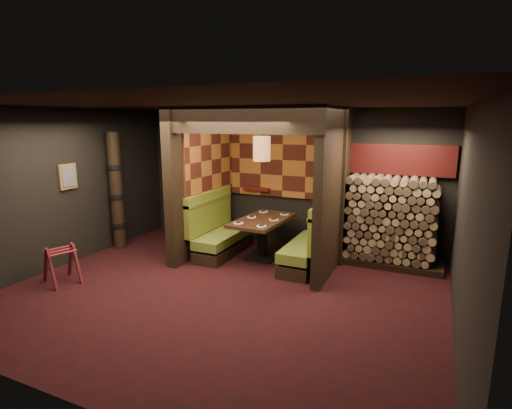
% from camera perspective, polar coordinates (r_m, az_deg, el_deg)
% --- Properties ---
extents(floor, '(6.50, 5.50, 0.02)m').
position_cam_1_polar(floor, '(6.37, -4.96, -12.51)').
color(floor, black).
rests_on(floor, ground).
extents(ceiling, '(6.50, 5.50, 0.02)m').
position_cam_1_polar(ceiling, '(5.81, -5.48, 14.22)').
color(ceiling, black).
rests_on(ceiling, ground).
extents(wall_back, '(6.50, 0.02, 2.85)m').
position_cam_1_polar(wall_back, '(8.40, 4.13, 3.72)').
color(wall_back, black).
rests_on(wall_back, ground).
extents(wall_front, '(6.50, 0.02, 2.85)m').
position_cam_1_polar(wall_front, '(3.86, -26.00, -7.42)').
color(wall_front, black).
rests_on(wall_front, ground).
extents(wall_left, '(0.02, 5.50, 2.85)m').
position_cam_1_polar(wall_left, '(8.03, -25.90, 2.16)').
color(wall_left, black).
rests_on(wall_left, ground).
extents(wall_right, '(0.02, 5.50, 2.85)m').
position_cam_1_polar(wall_right, '(5.19, 27.94, -2.84)').
color(wall_right, black).
rests_on(wall_right, ground).
extents(partition_left, '(0.20, 2.20, 2.85)m').
position_cam_1_polar(partition_left, '(8.00, -7.80, 3.23)').
color(partition_left, black).
rests_on(partition_left, floor).
extents(partition_right, '(0.15, 2.10, 2.85)m').
position_cam_1_polar(partition_right, '(7.02, 11.08, 1.90)').
color(partition_right, black).
rests_on(partition_right, floor).
extents(header_beam, '(2.85, 0.18, 0.44)m').
position_cam_1_polar(header_beam, '(6.43, -2.47, 11.99)').
color(header_beam, black).
rests_on(header_beam, partition_left).
extents(tapa_back_panel, '(2.40, 0.06, 1.55)m').
position_cam_1_polar(tapa_back_panel, '(8.31, 3.89, 6.38)').
color(tapa_back_panel, '#98551F').
rests_on(tapa_back_panel, wall_back).
extents(tapa_side_panel, '(0.04, 1.85, 1.45)m').
position_cam_1_polar(tapa_side_panel, '(8.04, -6.49, 6.36)').
color(tapa_side_panel, '#98551F').
rests_on(tapa_side_panel, partition_left).
extents(lacquer_shelf, '(0.60, 0.12, 0.07)m').
position_cam_1_polar(lacquer_shelf, '(8.56, 0.08, 2.25)').
color(lacquer_shelf, '#4F0E0F').
rests_on(lacquer_shelf, wall_back).
extents(booth_bench_left, '(0.68, 1.60, 1.14)m').
position_cam_1_polar(booth_bench_left, '(8.03, -5.24, -4.18)').
color(booth_bench_left, black).
rests_on(booth_bench_left, floor).
extents(booth_bench_right, '(0.68, 1.60, 1.14)m').
position_cam_1_polar(booth_bench_right, '(7.31, 7.84, -5.87)').
color(booth_bench_right, black).
rests_on(booth_bench_right, floor).
extents(dining_table, '(0.89, 1.53, 0.79)m').
position_cam_1_polar(dining_table, '(7.65, 0.94, -3.75)').
color(dining_table, black).
rests_on(dining_table, floor).
extents(place_settings, '(0.70, 1.23, 0.03)m').
position_cam_1_polar(place_settings, '(7.58, 0.95, -1.95)').
color(place_settings, white).
rests_on(place_settings, dining_table).
extents(pendant_lamp, '(0.32, 0.32, 0.96)m').
position_cam_1_polar(pendant_lamp, '(7.33, 0.83, 7.99)').
color(pendant_lamp, '#976334').
rests_on(pendant_lamp, ceiling).
extents(framed_picture, '(0.05, 0.36, 0.46)m').
position_cam_1_polar(framed_picture, '(8.04, -25.28, 3.63)').
color(framed_picture, brown).
rests_on(framed_picture, wall_left).
extents(luggage_rack, '(0.73, 0.62, 0.67)m').
position_cam_1_polar(luggage_rack, '(7.33, -26.04, -7.51)').
color(luggage_rack, '#4A0E13').
rests_on(luggage_rack, floor).
extents(totem_column, '(0.31, 0.31, 2.40)m').
position_cam_1_polar(totem_column, '(8.66, -19.30, 1.72)').
color(totem_column, black).
rests_on(totem_column, floor).
extents(firewood_stack, '(1.73, 0.70, 1.64)m').
position_cam_1_polar(firewood_stack, '(7.63, 19.26, -2.42)').
color(firewood_stack, black).
rests_on(firewood_stack, floor).
extents(mosaic_header, '(1.83, 0.10, 0.56)m').
position_cam_1_polar(mosaic_header, '(7.77, 20.06, 6.02)').
color(mosaic_header, maroon).
rests_on(mosaic_header, wall_back).
extents(bay_front_post, '(0.08, 0.08, 2.85)m').
position_cam_1_polar(bay_front_post, '(7.26, 12.25, 2.17)').
color(bay_front_post, black).
rests_on(bay_front_post, floor).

